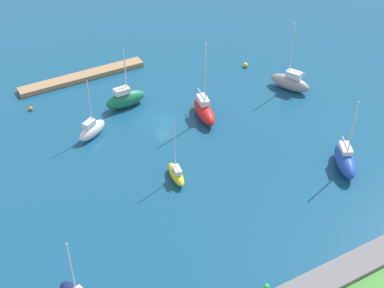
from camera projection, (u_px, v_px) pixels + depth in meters
name	position (u px, v px, depth m)	size (l,w,h in m)	color
water	(163.00, 121.00, 82.07)	(160.00, 160.00, 0.00)	navy
pier_dock	(83.00, 77.00, 91.61)	(21.24, 2.38, 0.80)	#997A56
breakwater	(319.00, 286.00, 56.94)	(59.29, 3.15, 1.54)	slate
sailboat_green_far_north	(125.00, 99.00, 84.33)	(6.50, 2.46, 9.62)	#19724C
sailboat_blue_inner_mooring	(345.00, 160.00, 72.43)	(5.10, 7.16, 10.72)	#2347B2
sailboat_red_center_basin	(204.00, 110.00, 81.88)	(3.48, 7.30, 12.47)	red
sailboat_white_mid_basin	(92.00, 130.00, 78.27)	(5.31, 3.93, 9.08)	white
sailboat_gray_near_pier	(290.00, 82.00, 88.36)	(4.84, 6.99, 11.31)	gray
sailboat_yellow_lone_south	(176.00, 174.00, 70.99)	(2.08, 4.83, 8.40)	yellow
mooring_buoy_yellow	(245.00, 65.00, 94.79)	(0.79, 0.79, 0.79)	yellow
mooring_buoy_orange	(31.00, 109.00, 84.10)	(0.63, 0.63, 0.63)	orange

